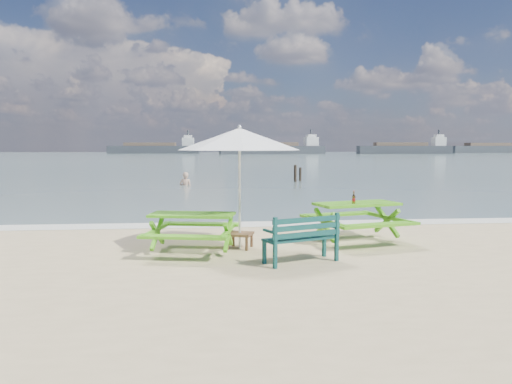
{
  "coord_description": "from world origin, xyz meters",
  "views": [
    {
      "loc": [
        -1.02,
        -8.25,
        2.04
      ],
      "look_at": [
        0.05,
        3.0,
        1.0
      ],
      "focal_mm": 35.0,
      "sensor_mm": 36.0,
      "label": 1
    }
  ],
  "objects": [
    {
      "name": "park_bench",
      "position": [
        0.58,
        0.28,
        0.26
      ],
      "size": [
        1.42,
        0.91,
        0.83
      ],
      "color": "#0E3A38",
      "rests_on": "ground"
    },
    {
      "name": "beer_bottle",
      "position": [
        2.0,
        1.88,
        0.93
      ],
      "size": [
        0.07,
        0.07,
        0.27
      ],
      "color": "brown",
      "rests_on": "picnic_table_right"
    },
    {
      "name": "foam_strip",
      "position": [
        0.0,
        4.6,
        0.01
      ],
      "size": [
        22.0,
        0.9,
        0.01
      ],
      "primitive_type": "cube",
      "color": "silver",
      "rests_on": "ground"
    },
    {
      "name": "mooring_pilings",
      "position": [
        4.05,
        20.08,
        0.35
      ],
      "size": [
        0.55,
        0.75,
        1.18
      ],
      "color": "black",
      "rests_on": "ground"
    },
    {
      "name": "swimmer",
      "position": [
        -2.24,
        17.88,
        -0.2
      ],
      "size": [
        0.74,
        0.58,
        1.81
      ],
      "color": "tan",
      "rests_on": "ground"
    },
    {
      "name": "side_table",
      "position": [
        -0.41,
        1.59,
        0.16
      ],
      "size": [
        0.62,
        0.62,
        0.32
      ],
      "color": "brown",
      "rests_on": "ground"
    },
    {
      "name": "picnic_table_left",
      "position": [
        -1.34,
        1.27,
        0.37
      ],
      "size": [
        1.91,
        2.05,
        0.76
      ],
      "color": "#4EA819",
      "rests_on": "ground"
    },
    {
      "name": "sea",
      "position": [
        0.0,
        85.0,
        0.0
      ],
      "size": [
        300.0,
        300.0,
        0.0
      ],
      "primitive_type": "plane",
      "color": "slate",
      "rests_on": "ground"
    },
    {
      "name": "cargo_ships",
      "position": [
        53.0,
        121.92,
        1.18
      ],
      "size": [
        159.2,
        24.45,
        4.4
      ],
      "color": "#33373D",
      "rests_on": "ground"
    },
    {
      "name": "patio_umbrella",
      "position": [
        -0.41,
        1.59,
        2.18
      ],
      "size": [
        3.09,
        3.09,
        2.4
      ],
      "color": "silver",
      "rests_on": "ground"
    },
    {
      "name": "picnic_table_right",
      "position": [
        2.12,
        2.05,
        0.4
      ],
      "size": [
        2.21,
        2.35,
        0.84
      ],
      "color": "#489A17",
      "rests_on": "ground"
    }
  ]
}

